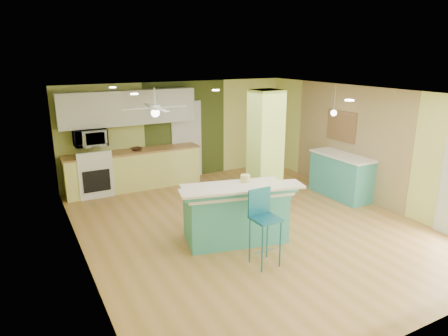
{
  "coord_description": "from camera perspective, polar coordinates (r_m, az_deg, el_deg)",
  "views": [
    {
      "loc": [
        -3.76,
        -5.96,
        3.17
      ],
      "look_at": [
        -0.34,
        0.4,
        1.09
      ],
      "focal_mm": 32.0,
      "sensor_mm": 36.0,
      "label": 1
    }
  ],
  "objects": [
    {
      "name": "olive_accent",
      "position": [
        10.43,
        -5.45,
        5.38
      ],
      "size": [
        2.2,
        0.02,
        2.5
      ],
      "primitive_type": "cube",
      "color": "#3F4B1E",
      "rests_on": "floor"
    },
    {
      "name": "wood_panel",
      "position": [
        9.61,
        17.21,
        3.81
      ],
      "size": [
        0.02,
        3.4,
        2.5
      ],
      "primitive_type": "cube",
      "color": "#8E7651",
      "rests_on": "floor"
    },
    {
      "name": "ceiling",
      "position": [
        7.08,
        4.02,
        10.64
      ],
      "size": [
        6.0,
        7.0,
        0.01
      ],
      "primitive_type": "cube",
      "color": "white",
      "rests_on": "wall_back"
    },
    {
      "name": "floor",
      "position": [
        7.73,
        3.66,
        -8.22
      ],
      "size": [
        6.0,
        7.0,
        0.01
      ],
      "primitive_type": "cube",
      "color": "#A07438",
      "rests_on": "ground"
    },
    {
      "name": "upper_cabinets",
      "position": [
        9.68,
        -13.45,
        8.39
      ],
      "size": [
        3.2,
        0.34,
        0.8
      ],
      "primitive_type": "cube",
      "color": "silver",
      "rests_on": "wall_back"
    },
    {
      "name": "stove",
      "position": [
        9.67,
        -18.11,
        -1.04
      ],
      "size": [
        0.76,
        0.66,
        1.08
      ],
      "color": "white",
      "rests_on": "floor"
    },
    {
      "name": "column",
      "position": [
        8.06,
        5.88,
        2.19
      ],
      "size": [
        0.55,
        0.55,
        2.5
      ],
      "primitive_type": "cube",
      "color": "#C8E46A",
      "rests_on": "floor"
    },
    {
      "name": "wall_left",
      "position": [
        6.31,
        -20.03,
        -2.66
      ],
      "size": [
        0.01,
        7.0,
        2.5
      ],
      "primitive_type": "cube",
      "color": "#D4DB75",
      "rests_on": "floor"
    },
    {
      "name": "fruit_bowl",
      "position": [
        9.75,
        -12.36,
        2.66
      ],
      "size": [
        0.36,
        0.36,
        0.07
      ],
      "primitive_type": "imported",
      "rotation": [
        0.0,
        0.0,
        0.44
      ],
      "color": "#321D14",
      "rests_on": "kitchen_run"
    },
    {
      "name": "wall_right",
      "position": [
        9.22,
        19.91,
        3.08
      ],
      "size": [
        0.01,
        7.0,
        2.5
      ],
      "primitive_type": "cube",
      "color": "#D4DB75",
      "rests_on": "floor"
    },
    {
      "name": "side_counter",
      "position": [
        9.47,
        16.37,
        -1.03
      ],
      "size": [
        0.65,
        1.52,
        0.98
      ],
      "color": "teal",
      "rests_on": "floor"
    },
    {
      "name": "wall_back",
      "position": [
        10.37,
        -6.51,
        5.29
      ],
      "size": [
        6.0,
        0.01,
        2.5
      ],
      "primitive_type": "cube",
      "color": "#D4DB75",
      "rests_on": "floor"
    },
    {
      "name": "microwave",
      "position": [
        9.46,
        -18.58,
        4.14
      ],
      "size": [
        0.7,
        0.48,
        0.39
      ],
      "primitive_type": "imported",
      "color": "white",
      "rests_on": "wall_back"
    },
    {
      "name": "peninsula",
      "position": [
        6.98,
        1.65,
        -6.39
      ],
      "size": [
        2.11,
        1.48,
        1.09
      ],
      "rotation": [
        0.0,
        0.0,
        -0.23
      ],
      "color": "teal",
      "rests_on": "floor"
    },
    {
      "name": "wall_front",
      "position": [
        4.88,
        26.41,
        -8.88
      ],
      "size": [
        6.0,
        0.01,
        2.5
      ],
      "primitive_type": "cube",
      "color": "#D4DB75",
      "rests_on": "floor"
    },
    {
      "name": "wall_decor",
      "position": [
        9.67,
        16.43,
        5.77
      ],
      "size": [
        0.03,
        0.9,
        0.7
      ],
      "primitive_type": "cube",
      "color": "brown",
      "rests_on": "wood_panel"
    },
    {
      "name": "interior_door",
      "position": [
        10.45,
        -5.35,
        4.01
      ],
      "size": [
        0.82,
        0.05,
        2.0
      ],
      "primitive_type": "cube",
      "color": "silver",
      "rests_on": "floor"
    },
    {
      "name": "kitchen_run",
      "position": [
        9.87,
        -12.71,
        -0.21
      ],
      "size": [
        3.25,
        0.63,
        0.94
      ],
      "color": "#E8E779",
      "rests_on": "floor"
    },
    {
      "name": "ceiling_fan",
      "position": [
        8.47,
        -9.81,
        8.42
      ],
      "size": [
        1.41,
        1.41,
        0.61
      ],
      "color": "silver",
      "rests_on": "ceiling"
    },
    {
      "name": "bar_stool",
      "position": [
        6.14,
        5.55,
        -6.69
      ],
      "size": [
        0.41,
        0.41,
        1.2
      ],
      "rotation": [
        0.0,
        0.0,
        0.03
      ],
      "color": "#1B637C",
      "rests_on": "floor"
    },
    {
      "name": "pendant_lamp",
      "position": [
        9.37,
        15.41,
        7.61
      ],
      "size": [
        0.14,
        0.14,
        0.69
      ],
      "color": "white",
      "rests_on": "ceiling"
    },
    {
      "name": "canister",
      "position": [
        7.11,
        3.06,
        -1.56
      ],
      "size": [
        0.17,
        0.17,
        0.15
      ],
      "primitive_type": "cylinder",
      "color": "yellow",
      "rests_on": "peninsula"
    }
  ]
}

